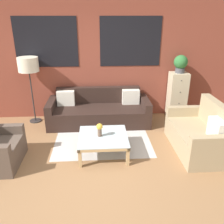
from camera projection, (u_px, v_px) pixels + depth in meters
ground_plane at (89, 173)px, 3.83m from camera, size 16.00×16.00×0.00m
wall_back_brick at (89, 59)px, 5.54m from camera, size 8.40×0.09×2.80m
rug at (103, 137)px, 4.94m from camera, size 1.91×1.66×0.00m
couch_dark at (99, 112)px, 5.53m from camera, size 2.30×0.88×0.78m
settee_vintage at (200, 135)px, 4.39m from camera, size 0.80×1.43×0.92m
coffee_table at (103, 139)px, 4.27m from camera, size 0.87×0.87×0.36m
floor_lamp at (28, 66)px, 5.20m from camera, size 0.45×0.45×1.52m
drawer_cabinet at (177, 95)px, 5.75m from camera, size 0.41×0.38×1.11m
potted_plant at (181, 63)px, 5.45m from camera, size 0.32×0.32×0.41m
flower_vase at (100, 129)px, 4.19m from camera, size 0.11×0.11×0.25m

